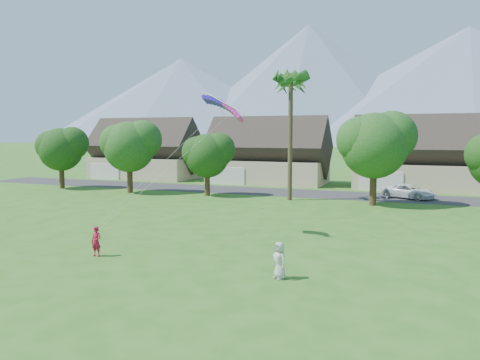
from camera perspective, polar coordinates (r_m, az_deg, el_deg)
The scene contains 10 objects.
ground at distance 20.05m, azimuth -10.84°, elevation -13.60°, with size 500.00×500.00×0.00m, color #2D6019.
street at distance 51.39m, azimuth 9.85°, elevation -1.71°, with size 90.00×7.00×0.01m, color #2D2D30.
kite_flyer at distance 26.43m, azimuth -17.12°, elevation -7.18°, with size 0.59×0.39×1.62m, color #B01431.
watcher at distance 21.58m, azimuth 4.82°, elevation -9.74°, with size 0.83×0.54×1.70m, color #BABBB6.
parked_car at distance 50.30m, azimuth 19.91°, elevation -1.31°, with size 2.39×5.19×1.44m, color white.
mountain_ridge at distance 276.85m, azimuth 21.80°, elevation 10.00°, with size 540.00×240.00×70.00m.
houses_row at distance 59.81m, azimuth 12.12°, elevation 2.59°, with size 72.75×8.19×8.86m.
tree_row at distance 45.33m, azimuth 6.98°, elevation 3.54°, with size 62.27×6.67×8.45m.
fan_palm at distance 46.37m, azimuth 6.23°, elevation 12.15°, with size 3.00×3.00×13.80m.
parafoil_kite at distance 29.73m, azimuth -1.89°, elevation 9.09°, with size 2.84×1.02×0.50m.
Camera 1 is at (10.21, -15.93, 6.61)m, focal length 35.00 mm.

